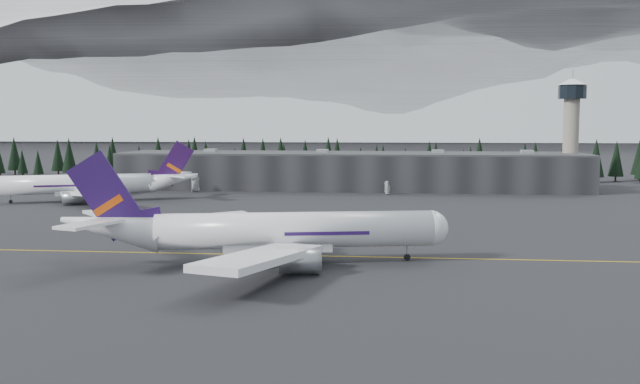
# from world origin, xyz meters

# --- Properties ---
(ground) EXTENTS (1400.00, 1400.00, 0.00)m
(ground) POSITION_xyz_m (0.00, 0.00, 0.00)
(ground) COLOR black
(ground) RESTS_ON ground
(taxiline) EXTENTS (400.00, 0.40, 0.02)m
(taxiline) POSITION_xyz_m (0.00, -2.00, 0.01)
(taxiline) COLOR gold
(taxiline) RESTS_ON ground
(terminal) EXTENTS (160.00, 30.00, 12.60)m
(terminal) POSITION_xyz_m (0.00, 125.00, 6.30)
(terminal) COLOR black
(terminal) RESTS_ON ground
(control_tower) EXTENTS (10.00, 10.00, 37.70)m
(control_tower) POSITION_xyz_m (75.00, 128.00, 23.41)
(control_tower) COLOR gray
(control_tower) RESTS_ON ground
(treeline) EXTENTS (360.00, 20.00, 15.00)m
(treeline) POSITION_xyz_m (0.00, 162.00, 7.50)
(treeline) COLOR black
(treeline) RESTS_ON ground
(mountain_ridge) EXTENTS (4400.00, 900.00, 420.00)m
(mountain_ridge) POSITION_xyz_m (0.00, 1000.00, 0.00)
(mountain_ridge) COLOR white
(mountain_ridge) RESTS_ON ground
(jet_main) EXTENTS (63.04, 57.64, 18.73)m
(jet_main) POSITION_xyz_m (-6.67, -9.18, 5.28)
(jet_main) COLOR silver
(jet_main) RESTS_ON ground
(jet_parked) EXTENTS (58.09, 51.87, 17.70)m
(jet_parked) POSITION_xyz_m (-72.59, 77.33, 4.99)
(jet_parked) COLOR white
(jet_parked) RESTS_ON ground
(gse_vehicle_a) EXTENTS (4.57, 6.13, 1.55)m
(gse_vehicle_a) POSITION_xyz_m (-50.66, 106.93, 0.77)
(gse_vehicle_a) COLOR silver
(gse_vehicle_a) RESTS_ON ground
(gse_vehicle_b) EXTENTS (4.54, 3.91, 1.47)m
(gse_vehicle_b) POSITION_xyz_m (13.06, 105.72, 0.74)
(gse_vehicle_b) COLOR silver
(gse_vehicle_b) RESTS_ON ground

